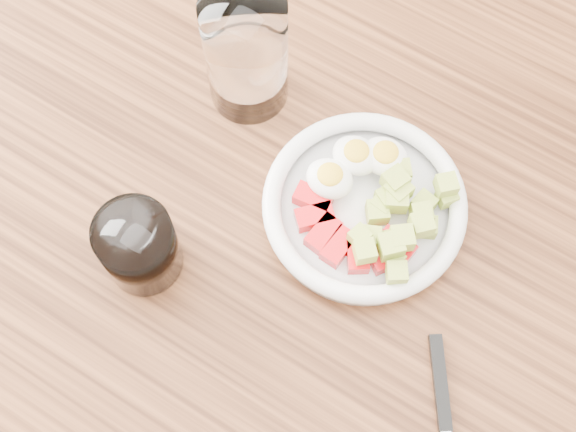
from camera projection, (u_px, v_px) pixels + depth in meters
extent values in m
plane|color=brown|center=(290.00, 379.00, 1.48)|extent=(4.00, 4.00, 0.00)
cube|color=brown|center=(291.00, 248.00, 0.78)|extent=(1.50, 0.90, 0.04)
cylinder|color=white|center=(363.00, 210.00, 0.77)|extent=(0.19, 0.19, 0.01)
torus|color=white|center=(365.00, 205.00, 0.76)|extent=(0.19, 0.19, 0.02)
cube|color=red|center=(313.00, 199.00, 0.76)|extent=(0.04, 0.02, 0.02)
cube|color=red|center=(315.00, 217.00, 0.75)|extent=(0.04, 0.04, 0.02)
cube|color=red|center=(323.00, 234.00, 0.75)|extent=(0.02, 0.04, 0.02)
cube|color=red|center=(338.00, 247.00, 0.74)|extent=(0.02, 0.04, 0.02)
cube|color=red|center=(358.00, 254.00, 0.74)|extent=(0.04, 0.04, 0.02)
cube|color=red|center=(378.00, 253.00, 0.74)|extent=(0.04, 0.04, 0.02)
cube|color=red|center=(396.00, 246.00, 0.74)|extent=(0.04, 0.02, 0.02)
ellipsoid|color=white|center=(356.00, 156.00, 0.76)|extent=(0.05, 0.04, 0.03)
ellipsoid|color=yellow|center=(357.00, 151.00, 0.75)|extent=(0.02, 0.02, 0.01)
ellipsoid|color=white|center=(385.00, 157.00, 0.76)|extent=(0.05, 0.04, 0.03)
ellipsoid|color=yellow|center=(386.00, 152.00, 0.75)|extent=(0.02, 0.02, 0.01)
ellipsoid|color=white|center=(330.00, 179.00, 0.75)|extent=(0.05, 0.04, 0.03)
ellipsoid|color=yellow|center=(330.00, 174.00, 0.75)|extent=(0.02, 0.02, 0.01)
cube|color=#B7C34B|center=(371.00, 237.00, 0.74)|extent=(0.02, 0.02, 0.02)
cube|color=#B7C34B|center=(422.00, 225.00, 0.73)|extent=(0.03, 0.03, 0.02)
cube|color=#B7C34B|center=(393.00, 259.00, 0.73)|extent=(0.02, 0.02, 0.02)
cube|color=#B7C34B|center=(391.00, 246.00, 0.72)|extent=(0.03, 0.03, 0.02)
cube|color=#B7C34B|center=(400.00, 171.00, 0.76)|extent=(0.03, 0.03, 0.02)
cube|color=#B7C34B|center=(424.00, 204.00, 0.75)|extent=(0.02, 0.02, 0.02)
cube|color=#B7C34B|center=(396.00, 199.00, 0.74)|extent=(0.03, 0.03, 0.02)
cube|color=#B7C34B|center=(359.00, 237.00, 0.73)|extent=(0.02, 0.02, 0.02)
cube|color=#B7C34B|center=(377.00, 212.00, 0.75)|extent=(0.03, 0.03, 0.02)
cube|color=#B7C34B|center=(397.00, 273.00, 0.72)|extent=(0.03, 0.03, 0.02)
cube|color=#B7C34B|center=(395.00, 181.00, 0.74)|extent=(0.03, 0.03, 0.02)
cube|color=#B7C34B|center=(422.00, 214.00, 0.74)|extent=(0.03, 0.03, 0.02)
cube|color=#B7C34B|center=(383.00, 204.00, 0.75)|extent=(0.02, 0.02, 0.02)
cube|color=#B7C34B|center=(398.00, 191.00, 0.74)|extent=(0.03, 0.03, 0.02)
cube|color=#B7C34B|center=(427.00, 227.00, 0.75)|extent=(0.02, 0.02, 0.02)
cube|color=#B7C34B|center=(382.00, 242.00, 0.74)|extent=(0.02, 0.02, 0.02)
cube|color=#B7C34B|center=(446.00, 185.00, 0.74)|extent=(0.03, 0.03, 0.02)
cube|color=#B7C34B|center=(402.00, 238.00, 0.72)|extent=(0.03, 0.03, 0.02)
cube|color=#B7C34B|center=(365.00, 251.00, 0.72)|extent=(0.03, 0.03, 0.02)
cube|color=#B7C34B|center=(447.00, 197.00, 0.75)|extent=(0.02, 0.02, 0.02)
cube|color=#B7C34B|center=(387.00, 197.00, 0.75)|extent=(0.02, 0.02, 0.02)
cube|color=black|center=(440.00, 382.00, 0.71)|extent=(0.06, 0.08, 0.01)
cylinder|color=white|center=(246.00, 52.00, 0.76)|extent=(0.08, 0.08, 0.14)
cylinder|color=white|center=(139.00, 247.00, 0.72)|extent=(0.07, 0.07, 0.08)
cylinder|color=black|center=(139.00, 247.00, 0.72)|extent=(0.06, 0.06, 0.07)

